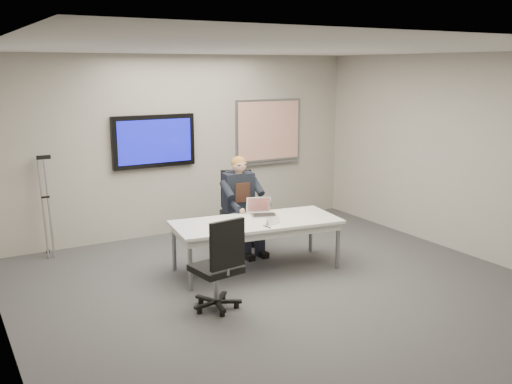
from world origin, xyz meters
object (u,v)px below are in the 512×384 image
office_chair_near (218,281)px  laptop (262,211)px  seated_person (244,215)px  conference_table (256,226)px  office_chair_far (237,224)px

office_chair_near → laptop: bearing=-145.5°
office_chair_near → seated_person: bearing=-135.2°
seated_person → conference_table: bearing=-99.9°
office_chair_far → seated_person: 0.33m
office_chair_far → conference_table: bearing=-80.3°
conference_table → seated_person: seated_person is taller
office_chair_far → seated_person: seated_person is taller
seated_person → laptop: (-0.01, -0.50, 0.17)m
office_chair_far → seated_person: size_ratio=0.82×
office_chair_near → seated_person: (1.21, 1.61, 0.22)m
office_chair_near → laptop: 1.69m
conference_table → office_chair_near: (-1.00, -0.90, -0.26)m
seated_person → laptop: seated_person is taller
office_chair_near → seated_person: 2.03m
conference_table → office_chair_far: bearing=83.7°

